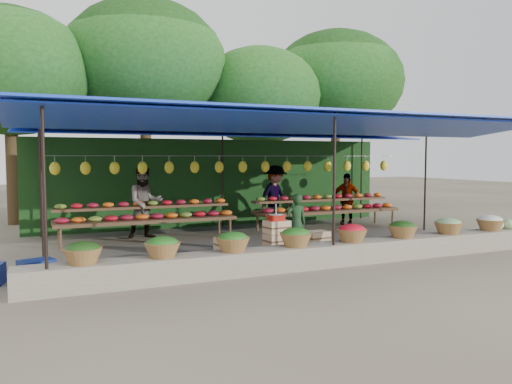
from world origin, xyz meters
name	(u,v)px	position (x,y,z in m)	size (l,w,h in m)	color
ground	(266,242)	(0.00, 0.00, 0.00)	(60.00, 60.00, 0.00)	brown
stone_curb	(329,254)	(0.00, -2.75, 0.20)	(10.60, 0.55, 0.40)	#736E5C
stall_canopy	(265,127)	(0.00, 0.06, 2.68)	(10.80, 6.60, 2.82)	black
produce_baskets	(324,235)	(-0.10, -2.75, 0.56)	(8.98, 0.58, 0.34)	brown
netting_backdrop	(220,183)	(0.00, 3.15, 1.25)	(10.60, 0.06, 2.50)	#1D4E1C
tree_row	(204,78)	(0.50, 6.09, 4.70)	(16.51, 5.50, 7.12)	#332412
fruit_table_left	(147,215)	(-2.49, 1.35, 0.61)	(4.21, 0.95, 0.93)	#4E331F
fruit_table_right	(326,207)	(2.51, 1.35, 0.61)	(4.21, 0.95, 0.93)	#4E331F
crate_counter	(275,244)	(-0.71, -1.95, 0.31)	(2.39, 0.40, 0.77)	tan
weighing_scale	(276,217)	(-0.69, -1.95, 0.85)	(0.30, 0.30, 0.32)	#A9170D
vendor_seated	(296,223)	(0.03, -1.43, 0.62)	(0.45, 0.29, 1.23)	#1A3B1E
customer_left	(145,202)	(-2.47, 1.71, 0.88)	(0.86, 0.67, 1.77)	slate
customer_mid	(275,197)	(1.29, 2.11, 0.88)	(1.13, 0.65, 1.76)	slate
customer_right	(346,199)	(3.49, 1.83, 0.76)	(0.89, 0.37, 1.51)	slate
blue_crate_back	(37,269)	(-4.93, -1.67, 0.16)	(0.52, 0.38, 0.31)	navy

